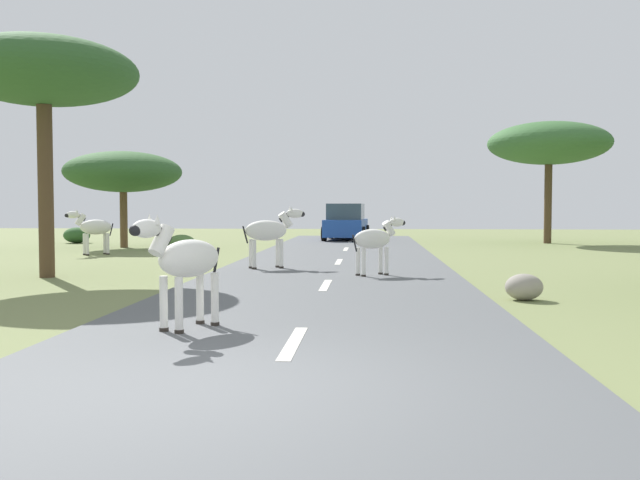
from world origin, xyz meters
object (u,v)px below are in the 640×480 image
object	(u,v)px
car_0	(346,223)
tree_7	(43,74)
bush_0	(182,243)
zebra_0	(185,260)
zebra_1	(93,228)
bush_1	(77,235)
tree_2	(123,172)
tree_6	(549,144)
zebra_2	(270,231)
rock_1	(524,287)
zebra_4	(375,240)

from	to	relation	value
car_0	tree_7	distance (m)	19.33
bush_0	zebra_0	bearing A→B (deg)	-74.49
zebra_1	bush_1	world-z (taller)	zebra_1
car_0	tree_7	size ratio (longest dim) A/B	0.81
car_0	tree_2	world-z (taller)	tree_2
zebra_0	bush_0	xyz separation A→B (m)	(-4.50, 16.21, -0.65)
tree_2	tree_7	xyz separation A→B (m)	(2.37, -11.68, 1.68)
tree_6	bush_0	world-z (taller)	tree_6
zebra_2	bush_0	world-z (taller)	zebra_2
car_0	rock_1	world-z (taller)	car_0
zebra_1	tree_2	size ratio (longest dim) A/B	0.34
tree_7	rock_1	size ratio (longest dim) A/B	8.34
zebra_0	rock_1	xyz separation A→B (m)	(5.13, 3.56, -0.72)
bush_1	tree_6	bearing A→B (deg)	3.46
tree_7	tree_6	bearing A→B (deg)	46.17
tree_2	bush_1	distance (m)	5.31
bush_1	zebra_0	bearing A→B (deg)	-63.46
tree_6	rock_1	world-z (taller)	tree_6
bush_0	rock_1	distance (m)	15.90
zebra_2	tree_6	xyz separation A→B (m)	(10.55, 13.90, 3.43)
tree_6	rock_1	xyz separation A→B (m)	(-5.24, -19.36, -4.21)
zebra_4	car_0	bearing A→B (deg)	151.04
zebra_4	bush_1	xyz separation A→B (m)	(-13.34, 14.29, -0.53)
bush_1	rock_1	bearing A→B (deg)	-48.62
zebra_4	bush_1	bearing A→B (deg)	-170.12
zebra_2	rock_1	xyz separation A→B (m)	(5.32, -5.46, -0.78)
car_0	rock_1	bearing A→B (deg)	-75.93
bush_0	zebra_4	bearing A→B (deg)	-51.53
car_0	tree_7	world-z (taller)	tree_7
tree_7	rock_1	bearing A→B (deg)	-17.58
zebra_1	bush_1	xyz separation A→B (m)	(-3.81, 7.45, -0.58)
zebra_4	rock_1	xyz separation A→B (m)	(2.59, -3.80, -0.65)
tree_7	zebra_1	bearing A→B (deg)	104.36
bush_0	tree_7	bearing A→B (deg)	-93.72
tree_2	bush_1	xyz separation A→B (m)	(-3.33, 3.16, -2.68)
zebra_1	zebra_4	xyz separation A→B (m)	(9.54, -6.84, -0.05)
tree_2	tree_7	size ratio (longest dim) A/B	0.85
tree_2	bush_0	world-z (taller)	tree_2
zebra_2	zebra_1	bearing A→B (deg)	-153.14
tree_7	bush_1	xyz separation A→B (m)	(-5.70, 14.84, -4.36)
bush_1	tree_2	bearing A→B (deg)	-43.55
car_0	tree_2	size ratio (longest dim) A/B	0.95
zebra_1	tree_7	distance (m)	8.51
zebra_1	zebra_4	distance (m)	11.73
zebra_0	bush_1	size ratio (longest dim) A/B	1.29
zebra_4	tree_7	distance (m)	8.57
zebra_0	rock_1	bearing A→B (deg)	-116.93
zebra_2	bush_1	distance (m)	16.51
bush_0	rock_1	size ratio (longest dim) A/B	1.56
car_0	tree_7	bearing A→B (deg)	-105.99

